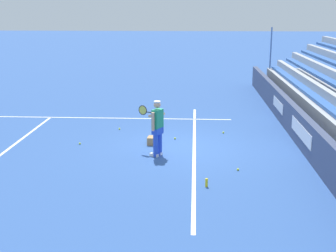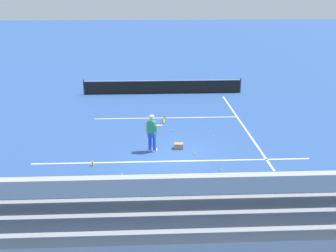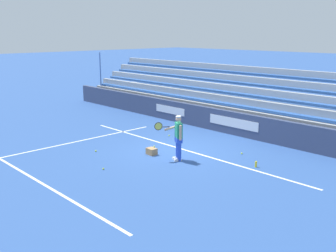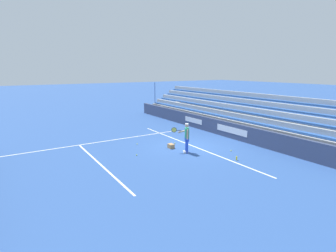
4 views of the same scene
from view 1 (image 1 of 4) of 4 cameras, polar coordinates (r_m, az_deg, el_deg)
The scene contains 13 objects.
ground_plane at distance 15.22m, azimuth 1.33°, elevation -2.71°, with size 160.00×160.00×0.00m, color #2D5193.
court_baseline_white at distance 15.21m, azimuth 3.22°, elevation -2.72°, with size 12.00×0.10×0.01m, color white.
court_sideline_white at distance 19.70m, azimuth -9.95°, elevation 1.01°, with size 0.10×12.00×0.01m, color white.
court_service_line_white at distance 16.35m, azimuth -18.33°, elevation -2.24°, with size 8.22×0.10×0.01m, color white.
back_wall_sponsor_board at distance 15.47m, azimuth 16.35°, elevation -0.89°, with size 26.24×0.25×1.10m.
tennis_player at distance 14.22m, azimuth -1.36°, elevation -0.18°, with size 0.91×0.87×1.71m.
ball_box_cardboard at distance 15.60m, azimuth -1.93°, elevation -1.79°, with size 0.40×0.30×0.26m, color #A87F51.
tennis_ball_midcourt at distance 17.58m, azimuth -5.94°, elevation -0.35°, with size 0.07×0.07×0.07m, color #CCE533.
tennis_ball_far_right at distance 16.23m, azimuth 0.86°, elevation -1.51°, with size 0.07×0.07×0.07m, color #CCE533.
tennis_ball_near_player at distance 13.29m, azimuth 8.53°, elevation -5.26°, with size 0.07×0.07×0.07m, color #CCE533.
tennis_ball_by_box at distance 15.89m, azimuth -10.70°, elevation -2.11°, with size 0.07×0.07×0.07m, color #CCE533.
tennis_ball_stray_back at distance 17.09m, azimuth 6.77°, elevation -0.79°, with size 0.07×0.07×0.07m, color #CCE533.
water_bottle at distance 12.01m, azimuth 4.72°, elevation -6.90°, with size 0.07×0.07×0.22m, color yellow.
Camera 1 is at (-14.56, -0.49, 4.42)m, focal length 50.00 mm.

